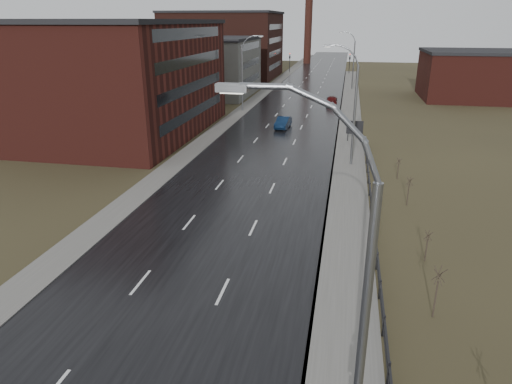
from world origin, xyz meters
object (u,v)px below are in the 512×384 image
at_px(car_near, 283,123).
at_px(car_far, 332,100).
at_px(streetlight_main, 350,330).
at_px(billboard, 355,128).

relative_size(car_near, car_far, 0.98).
bearing_deg(streetlight_main, car_far, 92.48).
xyz_separation_m(streetlight_main, car_near, (-8.51, 49.17, -5.33)).
height_order(streetlight_main, billboard, streetlight_main).
xyz_separation_m(car_near, car_far, (5.54, 19.50, 0.04)).
relative_size(streetlight_main, billboard, 4.70).
relative_size(streetlight_main, car_far, 2.68).
bearing_deg(billboard, streetlight_main, -90.83).
xyz_separation_m(streetlight_main, billboard, (0.63, 43.30, -4.34)).
distance_m(streetlight_main, billboard, 43.52).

